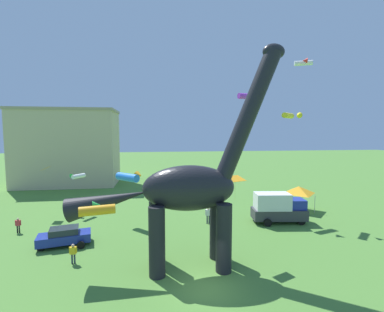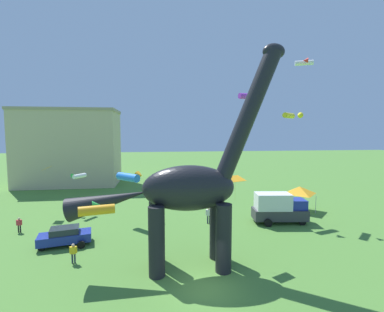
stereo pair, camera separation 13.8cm
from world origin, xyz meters
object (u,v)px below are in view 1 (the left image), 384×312
Objects in this scene: person_far_spectator at (208,214)px; kite_apex at (290,115)px; person_near_flyer at (73,252)px; dinosaur_sculpture at (188,188)px; kite_far_left at (130,177)px; kite_drifting at (77,176)px; kite_far_right at (46,168)px; parked_box_truck at (278,207)px; person_watching_child at (160,217)px; kite_trailing at (249,96)px; kite_high_left at (304,63)px; person_strolling_adult at (18,224)px; kite_mid_center at (235,179)px; festival_canopy_tent at (299,190)px; parked_sedan_left at (64,236)px; kite_mid_right at (97,209)px.

person_far_spectator is 0.80× the size of kite_apex.
dinosaur_sculpture is at bearing 54.73° from person_near_flyer.
dinosaur_sculpture reaches higher than kite_far_left.
kite_apex is 25.49m from kite_drifting.
person_near_flyer is (-11.53, -7.28, -0.18)m from person_far_spectator.
person_far_spectator is 1.39× the size of kite_far_right.
parked_box_truck is at bearing -13.75° from kite_far_right.
person_far_spectator is 19.34m from kite_far_right.
kite_trailing is at bearing 80.78° from person_watching_child.
dinosaur_sculpture is 16.35m from kite_high_left.
kite_trailing is (20.22, -2.05, 9.42)m from kite_drifting.
person_watching_child is 13.53m from person_strolling_adult.
kite_apex reaches higher than person_watching_child.
kite_high_left is (0.79, -2.73, 14.40)m from parked_box_truck.
dinosaur_sculpture is 8.88× the size of person_far_spectator.
kite_apex is (20.88, 8.24, 10.58)m from person_near_flyer.
kite_mid_center is (-7.69, -4.26, -9.96)m from kite_high_left.
festival_canopy_tent is at bearing 60.79° from kite_high_left.
kite_high_left is 0.74× the size of kite_apex.
dinosaur_sculpture is 20.60m from kite_far_right.
festival_canopy_tent is (25.23, 7.15, 1.74)m from parked_sedan_left.
kite_far_right is (-30.01, 2.19, 2.94)m from festival_canopy_tent.
kite_far_left is (-15.57, 2.03, 3.31)m from parked_box_truck.
kite_mid_right is at bearing -71.51° from kite_drifting.
person_watching_child is 11.59m from kite_mid_center.
person_watching_child is 0.88× the size of kite_far_right.
festival_canopy_tent is at bearing 35.40° from kite_mid_right.
person_strolling_adult is 27.70m from kite_trailing.
kite_apex is at bearing 86.77° from person_near_flyer.
dinosaur_sculpture reaches higher than person_near_flyer.
kite_mid_right is at bearing -61.75° from kite_far_right.
person_strolling_adult is 0.71× the size of kite_mid_right.
kite_far_right is at bearing -79.19° from person_far_spectator.
kite_mid_center is (19.11, -7.51, 5.21)m from person_strolling_adult.
kite_drifting is at bearing 138.32° from kite_mid_center.
parked_box_truck is 3.98× the size of person_strolling_adult.
person_near_flyer reaches higher than person_strolling_adult.
person_strolling_adult is at bearing 158.54° from kite_mid_center.
dinosaur_sculpture is 17.42m from kite_trailing.
kite_far_left reaches higher than festival_canopy_tent.
person_far_spectator is 1.08× the size of kite_high_left.
festival_canopy_tent is at bearing 5.67° from kite_far_left.
kite_far_left is 1.65× the size of kite_drifting.
kite_trailing reaches higher than kite_drifting.
kite_high_left is at bearing -69.71° from kite_trailing.
kite_far_left is at bearing 163.80° from kite_high_left.
kite_mid_right reaches higher than kite_far_left.
parked_sedan_left is 1.79× the size of kite_trailing.
person_near_flyer is 13.15m from kite_mid_center.
kite_high_left reaches higher than dinosaur_sculpture.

